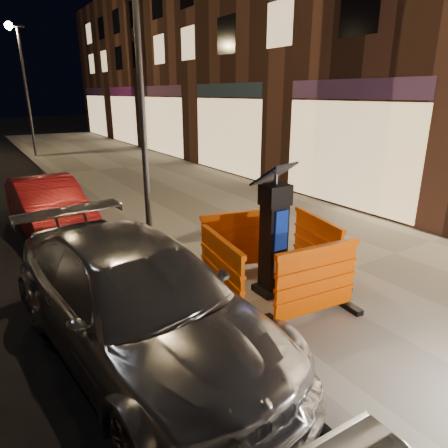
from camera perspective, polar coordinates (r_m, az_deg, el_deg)
ground_plane at (r=6.04m, az=-1.33°, el=-13.82°), size 120.00×120.00×0.00m
sidewalk at (r=7.80m, az=17.98°, el=-6.38°), size 6.00×60.00×0.15m
kerb at (r=6.00m, az=-1.34°, el=-13.22°), size 0.30×60.00×0.15m
parking_kiosk at (r=6.20m, az=7.12°, el=-1.42°), size 0.72×0.72×1.97m
barrier_front at (r=5.73m, az=13.03°, el=-8.19°), size 1.46×0.71×1.10m
barrier_back at (r=7.06m, az=2.10°, el=-2.57°), size 1.50×0.89×1.10m
barrier_kerbside at (r=5.85m, az=-0.31°, el=-7.13°), size 0.78×1.48×1.10m
barrier_bldgside at (r=6.97m, az=13.05°, el=-3.35°), size 0.87×1.50×1.10m
car_silver at (r=5.58m, az=-11.64°, el=-17.24°), size 2.59×5.24×1.46m
car_red at (r=10.59m, az=-23.32°, el=-0.93°), size 1.55×3.94×1.28m
street_lamp_mid at (r=7.93m, az=-11.74°, el=17.47°), size 0.12×0.12×6.00m
street_lamp_far at (r=22.57m, az=-26.32°, el=16.30°), size 0.12×0.12×6.00m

